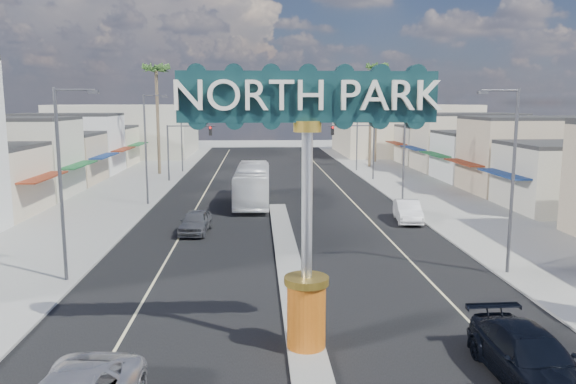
{
  "coord_description": "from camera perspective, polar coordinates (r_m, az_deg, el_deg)",
  "views": [
    {
      "loc": [
        -1.61,
        -15.9,
        8.33
      ],
      "look_at": [
        -0.13,
        10.69,
        4.08
      ],
      "focal_mm": 35.0,
      "sensor_mm": 36.0,
      "label": 1
    }
  ],
  "objects": [
    {
      "name": "palm_right_far",
      "position": [
        79.75,
        9.03,
        11.87
      ],
      "size": [
        2.6,
        2.6,
        14.1
      ],
      "color": "brown",
      "rests_on": "ground"
    },
    {
      "name": "traffic_signal_right",
      "position": [
        60.99,
        7.05,
        5.18
      ],
      "size": [
        5.09,
        0.45,
        6.0
      ],
      "color": "#47474C",
      "rests_on": "ground"
    },
    {
      "name": "median_island",
      "position": [
        31.06,
        -0.1,
        -6.34
      ],
      "size": [
        1.3,
        30.0,
        0.16
      ],
      "primitive_type": "cube",
      "color": "gray",
      "rests_on": "ground"
    },
    {
      "name": "car_parked_right",
      "position": [
        40.51,
        12.07,
        -1.92
      ],
      "size": [
        2.15,
        4.75,
        1.51
      ],
      "primitive_type": "imported",
      "rotation": [
        0.0,
        0.0,
        -0.12
      ],
      "color": "white",
      "rests_on": "ground"
    },
    {
      "name": "gateway_sign",
      "position": [
        18.11,
        1.95,
        1.43
      ],
      "size": [
        8.2,
        1.5,
        9.15
      ],
      "color": "#C4540F",
      "rests_on": "median_island"
    },
    {
      "name": "palm_right_mid",
      "position": [
        73.4,
        8.45,
        10.74
      ],
      "size": [
        2.6,
        2.6,
        12.1
      ],
      "color": "brown",
      "rests_on": "ground"
    },
    {
      "name": "sidewalk_left",
      "position": [
        48.25,
        -18.02,
        -1.26
      ],
      "size": [
        8.0,
        120.0,
        0.12
      ],
      "primitive_type": "cube",
      "color": "gray",
      "rests_on": "ground"
    },
    {
      "name": "palm_left_far",
      "position": [
        66.95,
        -13.25,
        11.54
      ],
      "size": [
        2.6,
        2.6,
        13.1
      ],
      "color": "brown",
      "rests_on": "ground"
    },
    {
      "name": "traffic_signal_left",
      "position": [
        60.51,
        -10.41,
        5.07
      ],
      "size": [
        5.09,
        0.45,
        6.0
      ],
      "color": "#47474C",
      "rests_on": "ground"
    },
    {
      "name": "suv_right",
      "position": [
        18.95,
        23.36,
        -15.18
      ],
      "size": [
        2.37,
        5.51,
        1.58
      ],
      "primitive_type": "imported",
      "rotation": [
        0.0,
        0.0,
        0.03
      ],
      "color": "black",
      "rests_on": "ground"
    },
    {
      "name": "road",
      "position": [
        46.68,
        -1.16,
        -1.21
      ],
      "size": [
        20.0,
        120.0,
        0.01
      ],
      "primitive_type": "cube",
      "color": "black",
      "rests_on": "ground"
    },
    {
      "name": "sidewalk_right",
      "position": [
        49.18,
        15.37,
        -0.95
      ],
      "size": [
        8.0,
        120.0,
        0.12
      ],
      "primitive_type": "cube",
      "color": "gray",
      "rests_on": "ground"
    },
    {
      "name": "ground",
      "position": [
        46.68,
        -1.16,
        -1.22
      ],
      "size": [
        160.0,
        160.0,
        0.0
      ],
      "primitive_type": "plane",
      "color": "gray",
      "rests_on": "ground"
    },
    {
      "name": "streetlight_l_far",
      "position": [
        68.55,
        -10.64,
        6.18
      ],
      "size": [
        2.03,
        0.22,
        9.0
      ],
      "color": "#47474C",
      "rests_on": "ground"
    },
    {
      "name": "streetlight_l_mid",
      "position": [
        46.85,
        -14.08,
        4.8
      ],
      "size": [
        2.03,
        0.22,
        9.0
      ],
      "color": "#47474C",
      "rests_on": "ground"
    },
    {
      "name": "storefront_row_right",
      "position": [
        64.45,
        20.29,
        3.76
      ],
      "size": [
        12.0,
        42.0,
        6.0
      ],
      "primitive_type": "cube",
      "color": "#B7B29E",
      "rests_on": "ground"
    },
    {
      "name": "car_parked_left",
      "position": [
        36.69,
        -9.39,
        -3.01
      ],
      "size": [
        2.1,
        4.44,
        1.47
      ],
      "primitive_type": "imported",
      "rotation": [
        0.0,
        0.0,
        -0.09
      ],
      "color": "slate",
      "rests_on": "ground"
    },
    {
      "name": "streetlight_r_mid",
      "position": [
        47.57,
        11.53,
        4.95
      ],
      "size": [
        2.03,
        0.22,
        9.0
      ],
      "color": "#47474C",
      "rests_on": "ground"
    },
    {
      "name": "storefront_row_left",
      "position": [
        63.23,
        -23.95,
        3.45
      ],
      "size": [
        12.0,
        42.0,
        6.0
      ],
      "primitive_type": "cube",
      "color": "beige",
      "rests_on": "ground"
    },
    {
      "name": "streetlight_r_near",
      "position": [
        28.75,
        21.62,
        1.9
      ],
      "size": [
        2.03,
        0.22,
        9.0
      ],
      "color": "#47474C",
      "rests_on": "ground"
    },
    {
      "name": "city_bus",
      "position": [
        46.74,
        -3.63,
        0.78
      ],
      "size": [
        2.96,
        11.63,
        3.23
      ],
      "primitive_type": "imported",
      "rotation": [
        0.0,
        0.0,
        -0.02
      ],
      "color": "white",
      "rests_on": "ground"
    },
    {
      "name": "backdrop_far_left",
      "position": [
        93.26,
        -15.9,
        6.06
      ],
      "size": [
        20.0,
        20.0,
        8.0
      ],
      "primitive_type": "cube",
      "color": "#B7B29E",
      "rests_on": "ground"
    },
    {
      "name": "streetlight_r_far",
      "position": [
        69.04,
        6.91,
        6.29
      ],
      "size": [
        2.03,
        0.22,
        9.0
      ],
      "color": "#47474C",
      "rests_on": "ground"
    },
    {
      "name": "streetlight_l_near",
      "position": [
        27.55,
        -21.84,
        1.61
      ],
      "size": [
        2.03,
        0.22,
        9.0
      ],
      "color": "#47474C",
      "rests_on": "ground"
    },
    {
      "name": "backdrop_far_right",
      "position": [
        94.02,
        11.43,
        6.25
      ],
      "size": [
        20.0,
        20.0,
        8.0
      ],
      "primitive_type": "cube",
      "color": "beige",
      "rests_on": "ground"
    }
  ]
}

